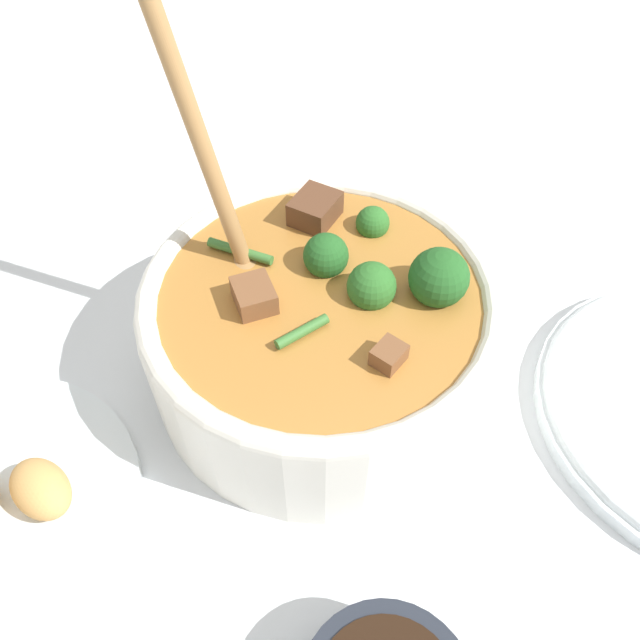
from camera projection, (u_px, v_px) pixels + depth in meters
ground_plane at (320, 370)px, 0.50m from camera, size 4.00×4.00×0.00m
stew_bowl at (321, 324)px, 0.46m from camera, size 0.25×0.25×0.30m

